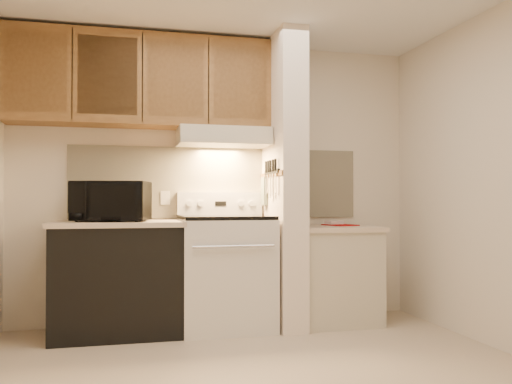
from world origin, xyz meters
name	(u,v)px	position (x,y,z in m)	size (l,w,h in m)	color
floor	(259,371)	(0.00, 0.00, 0.00)	(3.60, 3.60, 0.00)	#C8B499
wall_back	(219,181)	(0.00, 1.50, 1.25)	(3.60, 0.02, 2.50)	beige
wall_right	(503,176)	(1.80, 0.00, 1.25)	(0.02, 3.00, 2.50)	beige
backsplash	(219,183)	(0.00, 1.49, 1.24)	(2.60, 0.02, 0.63)	#F1E6C0
range_body	(226,274)	(0.00, 1.16, 0.46)	(0.76, 0.65, 0.92)	silver
oven_window	(233,274)	(0.00, 0.84, 0.50)	(0.50, 0.01, 0.30)	black
oven_handle	(234,246)	(0.00, 0.80, 0.72)	(0.02, 0.02, 0.65)	silver
cooktop	(226,217)	(0.00, 1.16, 0.94)	(0.74, 0.64, 0.03)	black
range_backguard	(220,203)	(0.00, 1.44, 1.05)	(0.76, 0.08, 0.20)	silver
range_display	(221,204)	(0.00, 1.40, 1.05)	(0.10, 0.01, 0.04)	black
range_knob_left_outer	(189,204)	(-0.28, 1.40, 1.05)	(0.05, 0.05, 0.02)	silver
range_knob_left_inner	(200,204)	(-0.18, 1.40, 1.05)	(0.05, 0.05, 0.02)	silver
range_knob_right_inner	(241,203)	(0.18, 1.40, 1.05)	(0.05, 0.05, 0.02)	silver
range_knob_right_outer	(252,203)	(0.28, 1.40, 1.05)	(0.05, 0.05, 0.02)	silver
dishwasher_front	(118,280)	(-0.88, 1.17, 0.43)	(1.00, 0.63, 0.87)	black
left_countertop	(118,224)	(-0.88, 1.17, 0.89)	(1.04, 0.67, 0.04)	beige
spoon_rest	(115,220)	(-0.90, 1.36, 0.92)	(0.20, 0.06, 0.01)	black
teal_jar	(75,214)	(-1.23, 1.39, 0.96)	(0.10, 0.10, 0.11)	#216066
outlet	(165,198)	(-0.48, 1.48, 1.10)	(0.08, 0.01, 0.12)	beige
microwave	(111,201)	(-0.93, 1.15, 1.07)	(0.58, 0.39, 0.32)	black
partition_pillar	(284,180)	(0.51, 1.15, 1.25)	(0.22, 0.70, 2.50)	white
pillar_trim	(271,175)	(0.39, 1.15, 1.30)	(0.01, 0.70, 0.04)	brown
knife_strip	(272,172)	(0.39, 1.10, 1.32)	(0.02, 0.42, 0.04)	black
knife_blade_a	(275,183)	(0.38, 0.95, 1.22)	(0.01, 0.04, 0.16)	silver
knife_handle_a	(275,165)	(0.38, 0.95, 1.37)	(0.02, 0.02, 0.10)	black
knife_blade_b	(273,185)	(0.38, 1.03, 1.21)	(0.01, 0.04, 0.18)	silver
knife_handle_b	(273,165)	(0.38, 1.02, 1.37)	(0.02, 0.02, 0.10)	black
knife_blade_c	(270,186)	(0.38, 1.10, 1.20)	(0.01, 0.04, 0.20)	silver
knife_handle_c	(270,166)	(0.38, 1.11, 1.37)	(0.02, 0.02, 0.10)	black
knife_blade_d	(268,184)	(0.38, 1.19, 1.22)	(0.01, 0.04, 0.16)	silver
knife_handle_d	(268,166)	(0.38, 1.17, 1.37)	(0.02, 0.02, 0.10)	black
knife_blade_e	(265,185)	(0.38, 1.27, 1.21)	(0.01, 0.04, 0.18)	silver
knife_handle_e	(266,167)	(0.38, 1.25, 1.37)	(0.02, 0.02, 0.10)	black
oven_mitt	(264,191)	(0.38, 1.32, 1.16)	(0.03, 0.10, 0.25)	slate
right_cab_base	(334,277)	(0.97, 1.15, 0.40)	(0.70, 0.60, 0.81)	beige
right_countertop	(334,228)	(0.97, 1.15, 0.83)	(0.74, 0.64, 0.04)	beige
red_folder	(340,225)	(1.07, 1.25, 0.85)	(0.21, 0.29, 0.01)	#A0090A
white_box	(334,223)	(1.04, 1.33, 0.87)	(0.15, 0.10, 0.04)	white
range_hood	(223,137)	(0.00, 1.28, 1.62)	(0.78, 0.44, 0.15)	beige
hood_lip	(228,140)	(0.00, 1.07, 1.58)	(0.78, 0.04, 0.06)	beige
upper_cabinets	(142,81)	(-0.69, 1.32, 2.08)	(2.18, 0.33, 0.77)	brown
cab_door_a	(35,71)	(-1.51, 1.17, 2.08)	(0.46, 0.01, 0.63)	brown
cab_gap_a	(72,73)	(-1.23, 1.16, 2.08)	(0.01, 0.01, 0.73)	black
cab_door_b	(108,75)	(-0.96, 1.17, 2.08)	(0.46, 0.01, 0.63)	brown
cab_gap_b	(142,77)	(-0.69, 1.16, 2.08)	(0.01, 0.01, 0.73)	black
cab_door_c	(176,79)	(-0.42, 1.17, 2.08)	(0.46, 0.01, 0.63)	brown
cab_gap_c	(209,81)	(-0.14, 1.16, 2.08)	(0.01, 0.01, 0.73)	black
cab_door_d	(240,82)	(0.13, 1.17, 2.08)	(0.46, 0.01, 0.63)	brown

